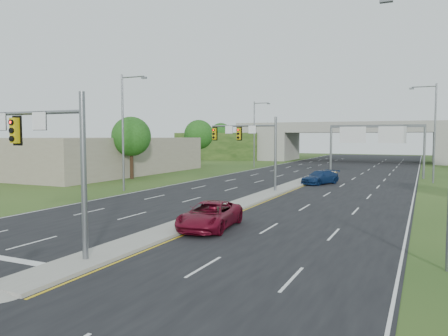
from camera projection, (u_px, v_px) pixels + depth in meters
ground at (86, 263)px, 17.96m from camera, size 240.00×240.00×0.00m
road at (302, 182)px, 49.66m from camera, size 24.00×160.00×0.02m
median at (268, 194)px, 38.78m from camera, size 2.00×54.00×0.16m
median_nose at (0, 292)px, 14.33m from camera, size 2.00×2.00×0.16m
lane_markings at (281, 187)px, 44.40m from camera, size 23.72×160.00×0.01m
signal_mast_near at (41, 148)px, 18.49m from camera, size 6.62×0.60×7.00m
signal_mast_far at (252, 141)px, 41.14m from camera, size 6.62×0.60×7.00m
sign_gantry at (375, 136)px, 55.48m from camera, size 11.58×0.44×6.67m
overpass at (358, 144)px, 90.17m from camera, size 80.00×14.00×8.10m
lightpole_l_mid at (125, 127)px, 41.18m from camera, size 2.85×0.25×11.00m
lightpole_l_far at (255, 131)px, 72.88m from camera, size 2.85×0.25×11.00m
lightpole_r_near at (448, 112)px, 16.49m from camera, size 2.85×0.25×11.00m
lightpole_r_far at (433, 128)px, 48.20m from camera, size 2.85×0.25×11.00m
tree_l_near at (131, 137)px, 53.10m from camera, size 4.80×4.80×7.60m
tree_l_mid at (199, 135)px, 77.40m from camera, size 5.20×5.20×8.12m
tree_back_a at (221, 134)px, 118.54m from camera, size 6.00×6.00×8.85m
tree_back_b at (270, 135)px, 112.72m from camera, size 5.60×5.60×8.32m
commercial_building at (95, 155)px, 62.00m from camera, size 18.00×30.00×5.00m
car_far_a at (210, 215)px, 24.50m from camera, size 3.07×5.66×1.51m
car_far_b at (320, 177)px, 47.42m from camera, size 3.86×5.51×1.48m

